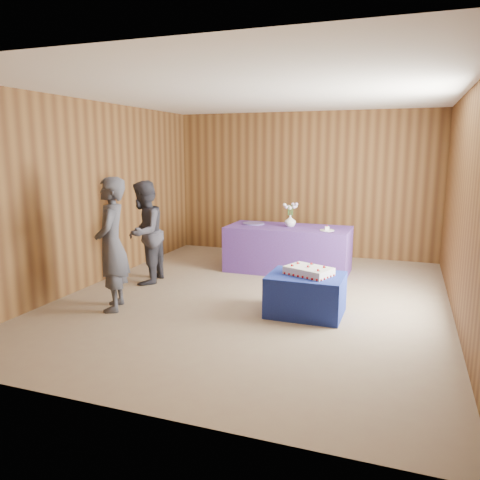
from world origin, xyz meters
The scene contains 13 objects.
ground centered at (0.00, 0.00, 0.00)m, with size 6.00×6.00×0.00m, color gray.
room_shell centered at (0.00, 0.00, 1.80)m, with size 5.04×6.04×2.72m.
cake_table centered at (0.78, -0.38, 0.25)m, with size 0.90×0.70×0.50m, color navy.
serving_table centered at (0.07, 1.60, 0.38)m, with size 2.00×0.90×0.75m, color #503593.
sheet_cake centered at (0.81, -0.36, 0.55)m, with size 0.65×0.55×0.13m.
vase centered at (0.09, 1.62, 0.85)m, with size 0.18×0.18×0.19m, color white.
flower_spray centered at (0.09, 1.62, 1.10)m, with size 0.24×0.24×0.19m.
platter centered at (-0.56, 1.68, 0.76)m, with size 0.37×0.37×0.02m, color #5A4B97.
plate centered at (0.73, 1.44, 0.76)m, with size 0.22×0.22×0.01m, color white.
cake_slice centered at (0.73, 1.44, 0.79)m, with size 0.08×0.07×0.08m.
knife centered at (0.74, 1.31, 0.75)m, with size 0.26×0.02×0.00m, color #B5B6BA.
guest_left centered at (-1.55, -1.00, 0.84)m, with size 0.61×0.40×1.67m, color #3B3C45.
guest_right centered at (-1.80, 0.20, 0.78)m, with size 0.75×0.59×1.55m, color #363641.
Camera 1 is at (1.88, -5.82, 1.99)m, focal length 35.00 mm.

